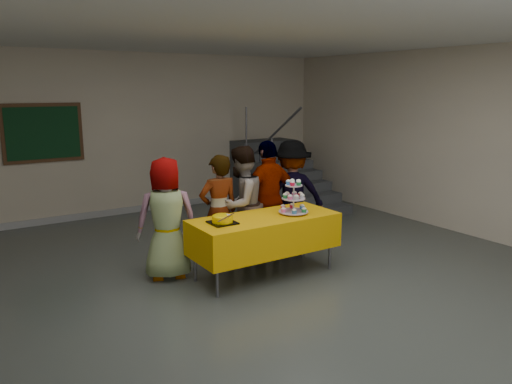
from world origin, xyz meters
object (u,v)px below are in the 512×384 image
Objects in this scene: schoolchild_b at (219,212)px; bake_table at (265,233)px; schoolchild_a at (167,219)px; schoolchild_e at (292,195)px; staircase at (278,180)px; schoolchild_d at (269,198)px; schoolchild_c at (241,204)px; cupcake_stand at (294,199)px; noticeboard at (43,133)px; bear_cake at (222,219)px.

bake_table is at bearing 123.73° from schoolchild_b.
schoolchild_a is 0.95× the size of schoolchild_e.
schoolchild_b is 3.89m from staircase.
schoolchild_b is (-0.34, 0.57, 0.20)m from bake_table.
schoolchild_b is 0.92× the size of schoolchild_d.
schoolchild_c is 0.97× the size of schoolchild_d.
schoolchild_e is 2.91m from staircase.
schoolchild_c is (-0.35, 0.72, -0.16)m from cupcake_stand.
schoolchild_c is at bearing -133.49° from staircase.
cupcake_stand is 1.00m from schoolchild_b.
bake_table is at bearing 62.27° from schoolchild_c.
staircase is (1.98, 2.57, -0.33)m from schoolchild_d.
noticeboard reaches higher than cupcake_stand.
bake_table is 1.24× the size of schoolchild_b.
schoolchild_c is (1.11, 0.06, 0.03)m from schoolchild_a.
schoolchild_e is at bearing -121.34° from staircase.
cupcake_stand is 1.24× the size of bear_cake.
bear_cake is at bearing 179.32° from bake_table.
bear_cake is (-0.60, 0.01, 0.27)m from bake_table.
bake_table is 1.26m from schoolchild_e.
noticeboard reaches higher than staircase.
noticeboard reaches higher than schoolchild_d.
cupcake_stand is 1.02m from schoolchild_e.
bear_cake is 1.74m from schoolchild_e.
noticeboard is (-2.80, 3.31, 0.80)m from schoolchild_e.
schoolchild_d reaches higher than bear_cake.
schoolchild_b is 0.85m from schoolchild_d.
schoolchild_b is at bearing -11.64° from schoolchild_c.
schoolchild_d is at bearing -55.73° from noticeboard.
schoolchild_d is at bearing 155.89° from schoolchild_c.
schoolchild_d is 1.26× the size of noticeboard.
noticeboard is at bearing -61.18° from schoolchild_d.
schoolchild_d is 4.20m from noticeboard.
schoolchild_e is (2.04, 0.16, 0.04)m from schoolchild_a.
schoolchild_a is at bearing 0.89° from schoolchild_b.
cupcake_stand is at bearing 76.00° from schoolchild_d.
bake_table is at bearing 46.73° from schoolchild_d.
schoolchild_d is (1.10, 0.64, -0.01)m from bear_cake.
schoolchild_b is at bearing 65.53° from bear_cake.
schoolchild_d is at bearing -172.05° from schoolchild_b.
schoolchild_b is at bearing -164.45° from schoolchild_a.
bear_cake is 0.23× the size of schoolchild_c.
schoolchild_c is 0.94m from schoolchild_e.
schoolchild_d is 1.02× the size of schoolchild_e.
schoolchild_a reaches higher than cupcake_stand.
cupcake_stand is 1.00m from bear_cake.
bear_cake is at bearing 175.35° from cupcake_stand.
noticeboard is (-1.82, 4.06, 1.04)m from bake_table.
cupcake_stand is at bearing -10.58° from bake_table.
noticeboard is (-0.75, 3.47, 0.83)m from schoolchild_a.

